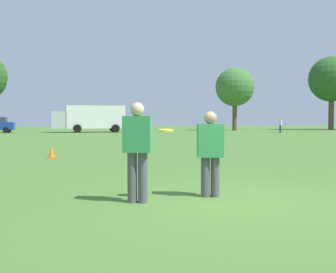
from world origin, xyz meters
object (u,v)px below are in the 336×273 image
at_px(player_thrower, 137,146).
at_px(bystander_sideline_watcher, 280,124).
at_px(box_truck, 91,118).
at_px(player_defender, 210,149).
at_px(frisbee, 166,130).
at_px(traffic_cone, 52,152).

xyz_separation_m(player_thrower, bystander_sideline_watcher, (21.91, 36.70, -0.01)).
bearing_deg(box_truck, player_defender, -88.46).
distance_m(player_thrower, bystander_sideline_watcher, 42.74).
height_order(player_thrower, frisbee, player_thrower).
distance_m(player_thrower, frisbee, 0.64).
bearing_deg(player_defender, box_truck, 91.54).
xyz_separation_m(box_truck, bystander_sideline_watcher, (21.66, -5.89, -0.79)).
bearing_deg(frisbee, player_defender, 2.51).
height_order(frisbee, traffic_cone, frisbee).
bearing_deg(frisbee, player_thrower, -159.04).
xyz_separation_m(player_defender, box_truck, (-1.14, 42.34, 0.87)).
relative_size(frisbee, box_truck, 0.03).
bearing_deg(box_truck, player_thrower, -90.33).
relative_size(player_defender, frisbee, 5.83).
xyz_separation_m(player_thrower, traffic_cone, (-2.02, 8.91, -0.74)).
bearing_deg(box_truck, bystander_sideline_watcher, -15.20).
height_order(traffic_cone, box_truck, box_truck).
bearing_deg(player_thrower, frisbee, 20.96).
height_order(player_thrower, player_defender, player_thrower).
bearing_deg(frisbee, bystander_sideline_watcher, 59.65).
distance_m(traffic_cone, bystander_sideline_watcher, 36.68).
relative_size(traffic_cone, box_truck, 0.06).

